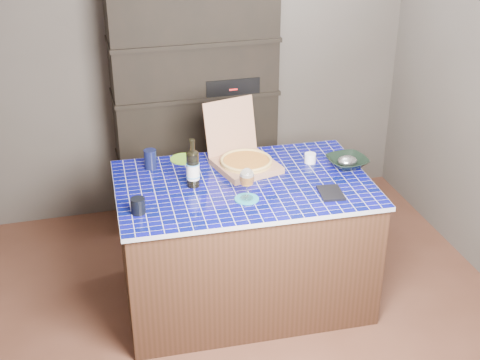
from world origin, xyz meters
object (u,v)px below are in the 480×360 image
object	(u,v)px
pizza_box	(244,159)
bowl	(347,162)
mead_bottle	(193,168)
dvd_case	(331,193)
kitchen_island	(243,242)
wine_glass	(247,178)

from	to	relation	value
pizza_box	bowl	world-z (taller)	pizza_box
bowl	pizza_box	bearing A→B (deg)	166.18
mead_bottle	dvd_case	size ratio (longest dim) A/B	1.63
kitchen_island	bowl	bearing A→B (deg)	6.06
dvd_case	bowl	size ratio (longest dim) A/B	0.75
kitchen_island	wine_glass	size ratio (longest dim) A/B	8.11
mead_bottle	kitchen_island	bearing A→B (deg)	-7.12
pizza_box	dvd_case	bearing A→B (deg)	-64.19
mead_bottle	pizza_box	bearing A→B (deg)	24.78
wine_glass	dvd_case	bearing A→B (deg)	-7.30
kitchen_island	dvd_case	xyz separation A→B (m)	(0.46, -0.28, 0.43)
mead_bottle	dvd_case	bearing A→B (deg)	-22.29
kitchen_island	pizza_box	bearing A→B (deg)	75.60
wine_glass	bowl	xyz separation A→B (m)	(0.74, 0.26, -0.11)
bowl	mead_bottle	bearing A→B (deg)	-179.34
kitchen_island	mead_bottle	world-z (taller)	mead_bottle
kitchen_island	bowl	xyz separation A→B (m)	(0.70, 0.05, 0.46)
dvd_case	bowl	world-z (taller)	bowl
kitchen_island	wine_glass	bearing A→B (deg)	-98.24
kitchen_island	wine_glass	distance (m)	0.60
kitchen_island	pizza_box	xyz separation A→B (m)	(0.06, 0.21, 0.48)
kitchen_island	dvd_case	size ratio (longest dim) A/B	8.44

